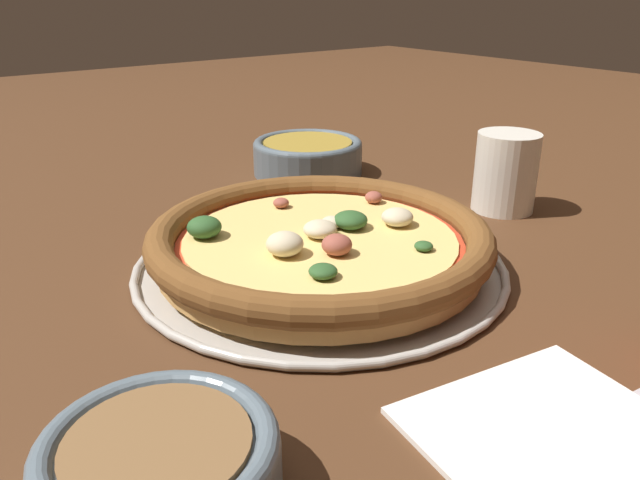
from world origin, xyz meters
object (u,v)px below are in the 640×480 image
pizza (320,241)px  fork (574,438)px  bowl_far (160,467)px  drinking_cup (508,173)px  napkin (549,430)px  pizza_tray (320,265)px  bowl_near (308,155)px

pizza → fork: pizza is taller
fork → bowl_far: bearing=161.7°
drinking_cup → fork: 0.40m
drinking_cup → napkin: 0.39m
bowl_far → drinking_cup: drinking_cup is taller
pizza_tray → pizza: size_ratio=1.09×
napkin → drinking_cup: bearing=-139.1°
pizza → napkin: pizza is taller
bowl_far → drinking_cup: bearing=-161.2°
drinking_cup → pizza: bearing=-0.8°
napkin → fork: (-0.01, 0.01, -0.00)m
pizza_tray → drinking_cup: bearing=179.2°
bowl_near → fork: size_ratio=0.79×
bowl_far → fork: (-0.21, 0.10, -0.02)m
napkin → fork: size_ratio=0.90×
fork → napkin: bearing=129.6°
drinking_cup → fork: drinking_cup is taller
bowl_near → bowl_far: size_ratio=1.23×
bowl_near → napkin: bearing=68.1°
napkin → bowl_near: bearing=-111.9°
bowl_far → napkin: bearing=156.3°
napkin → pizza_tray: bearing=-97.1°
bowl_near → napkin: 0.55m
pizza_tray → pizza: 0.02m
pizza_tray → napkin: (0.03, 0.26, -0.00)m
drinking_cup → bowl_near: bearing=-70.8°
bowl_far → drinking_cup: size_ratio=1.34×
pizza → bowl_near: bearing=-124.4°
drinking_cup → napkin: bearing=40.9°
pizza → fork: size_ratio=1.66×
napkin → fork: 0.01m
drinking_cup → napkin: (0.30, 0.26, -0.04)m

